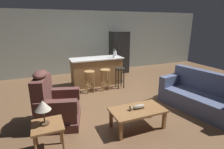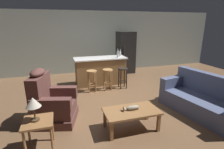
# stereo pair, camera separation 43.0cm
# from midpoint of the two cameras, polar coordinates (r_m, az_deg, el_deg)

# --- Properties ---
(ground_plane) EXTENTS (12.00, 12.00, 0.00)m
(ground_plane) POSITION_cam_midpoint_polar(r_m,az_deg,el_deg) (5.11, -2.67, -7.81)
(ground_plane) COLOR brown
(back_wall) EXTENTS (12.00, 0.05, 2.60)m
(back_wall) POSITION_cam_midpoint_polar(r_m,az_deg,el_deg) (7.72, -10.87, 10.22)
(back_wall) COLOR #939E93
(back_wall) RESTS_ON ground_plane
(coffee_table) EXTENTS (1.10, 0.60, 0.42)m
(coffee_table) POSITION_cam_midpoint_polar(r_m,az_deg,el_deg) (3.63, 4.96, -12.09)
(coffee_table) COLOR olive
(coffee_table) RESTS_ON ground_plane
(fish_figurine) EXTENTS (0.34, 0.10, 0.10)m
(fish_figurine) POSITION_cam_midpoint_polar(r_m,az_deg,el_deg) (3.60, 4.93, -10.59)
(fish_figurine) COLOR #4C3823
(fish_figurine) RESTS_ON coffee_table
(couch) EXTENTS (1.19, 2.03, 0.94)m
(couch) POSITION_cam_midpoint_polar(r_m,az_deg,el_deg) (4.81, 24.82, -6.59)
(couch) COLOR #4C5675
(couch) RESTS_ON ground_plane
(recliner_near_lamp) EXTENTS (1.04, 1.04, 1.20)m
(recliner_near_lamp) POSITION_cam_midpoint_polar(r_m,az_deg,el_deg) (3.99, -21.18, -9.57)
(recliner_near_lamp) COLOR brown
(recliner_near_lamp) RESTS_ON ground_plane
(end_table) EXTENTS (0.48, 0.48, 0.56)m
(end_table) POSITION_cam_midpoint_polar(r_m,az_deg,el_deg) (3.17, -24.01, -16.23)
(end_table) COLOR olive
(end_table) RESTS_ON ground_plane
(table_lamp) EXTENTS (0.24, 0.24, 0.41)m
(table_lamp) POSITION_cam_midpoint_polar(r_m,az_deg,el_deg) (2.99, -25.60, -9.49)
(table_lamp) COLOR #4C3823
(table_lamp) RESTS_ON end_table
(kitchen_island) EXTENTS (1.80, 0.70, 0.95)m
(kitchen_island) POSITION_cam_midpoint_polar(r_m,az_deg,el_deg) (6.16, -7.01, 1.09)
(kitchen_island) COLOR olive
(kitchen_island) RESTS_ON ground_plane
(bar_stool_left) EXTENTS (0.32, 0.32, 0.68)m
(bar_stool_left) POSITION_cam_midpoint_polar(r_m,az_deg,el_deg) (5.48, -9.57, -1.05)
(bar_stool_left) COLOR #A87A47
(bar_stool_left) RESTS_ON ground_plane
(bar_stool_middle) EXTENTS (0.32, 0.32, 0.68)m
(bar_stool_middle) POSITION_cam_midpoint_polar(r_m,az_deg,el_deg) (5.61, -4.41, -0.45)
(bar_stool_middle) COLOR #A87A47
(bar_stool_middle) RESTS_ON ground_plane
(bar_stool_right) EXTENTS (0.32, 0.32, 0.68)m
(bar_stool_right) POSITION_cam_midpoint_polar(r_m,az_deg,el_deg) (5.78, 0.48, 0.12)
(bar_stool_right) COLOR black
(bar_stool_right) RESTS_ON ground_plane
(refrigerator) EXTENTS (0.70, 0.69, 1.76)m
(refrigerator) POSITION_cam_midpoint_polar(r_m,az_deg,el_deg) (7.65, 0.70, 7.28)
(refrigerator) COLOR black
(refrigerator) RESTS_ON ground_plane
(bottle_tall_green) EXTENTS (0.08, 0.08, 0.23)m
(bottle_tall_green) POSITION_cam_midpoint_polar(r_m,az_deg,el_deg) (6.37, -0.72, 6.85)
(bottle_tall_green) COLOR silver
(bottle_tall_green) RESTS_ON kitchen_island
(bottle_short_amber) EXTENTS (0.07, 0.07, 0.31)m
(bottle_short_amber) POSITION_cam_midpoint_polar(r_m,az_deg,el_deg) (6.01, -1.40, 6.59)
(bottle_short_amber) COLOR silver
(bottle_short_amber) RESTS_ON kitchen_island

